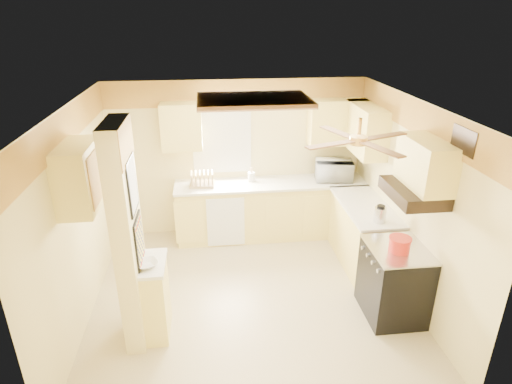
{
  "coord_description": "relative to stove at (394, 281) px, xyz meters",
  "views": [
    {
      "loc": [
        -0.47,
        -4.61,
        3.47
      ],
      "look_at": [
        0.11,
        0.35,
        1.32
      ],
      "focal_mm": 30.0,
      "sensor_mm": 36.0,
      "label": 1
    }
  ],
  "objects": [
    {
      "name": "floor",
      "position": [
        -1.67,
        0.55,
        -0.46
      ],
      "size": [
        4.0,
        4.0,
        0.0
      ],
      "primitive_type": "plane",
      "color": "#C6B289",
      "rests_on": "ground"
    },
    {
      "name": "ceiling",
      "position": [
        -1.67,
        0.55,
        2.04
      ],
      "size": [
        4.0,
        4.0,
        0.0
      ],
      "primitive_type": "plane",
      "rotation": [
        3.14,
        0.0,
        0.0
      ],
      "color": "white",
      "rests_on": "wall_back"
    },
    {
      "name": "wall_back",
      "position": [
        -1.67,
        2.45,
        0.79
      ],
      "size": [
        4.0,
        0.0,
        4.0
      ],
      "primitive_type": "plane",
      "rotation": [
        1.57,
        0.0,
        0.0
      ],
      "color": "beige",
      "rests_on": "floor"
    },
    {
      "name": "wall_front",
      "position": [
        -1.67,
        -1.35,
        0.79
      ],
      "size": [
        4.0,
        0.0,
        4.0
      ],
      "primitive_type": "plane",
      "rotation": [
        -1.57,
        0.0,
        0.0
      ],
      "color": "beige",
      "rests_on": "floor"
    },
    {
      "name": "wall_left",
      "position": [
        -3.67,
        0.55,
        0.79
      ],
      "size": [
        0.0,
        3.8,
        3.8
      ],
      "primitive_type": "plane",
      "rotation": [
        1.57,
        0.0,
        1.57
      ],
      "color": "beige",
      "rests_on": "floor"
    },
    {
      "name": "wall_right",
      "position": [
        0.33,
        0.55,
        0.79
      ],
      "size": [
        0.0,
        3.8,
        3.8
      ],
      "primitive_type": "plane",
      "rotation": [
        1.57,
        0.0,
        -1.57
      ],
      "color": "beige",
      "rests_on": "floor"
    },
    {
      "name": "wallpaper_border",
      "position": [
        -1.67,
        2.43,
        1.84
      ],
      "size": [
        4.0,
        0.02,
        0.4
      ],
      "primitive_type": "cube",
      "color": "#FFC14B",
      "rests_on": "wall_back"
    },
    {
      "name": "partition_column",
      "position": [
        -3.02,
        0.0,
        0.79
      ],
      "size": [
        0.2,
        0.7,
        2.5
      ],
      "primitive_type": "cube",
      "color": "beige",
      "rests_on": "floor"
    },
    {
      "name": "partition_ledge",
      "position": [
        -2.8,
        0.0,
        -0.01
      ],
      "size": [
        0.25,
        0.55,
        0.9
      ],
      "primitive_type": "cube",
      "color": "#F5E678",
      "rests_on": "floor"
    },
    {
      "name": "ledge_top",
      "position": [
        -2.8,
        0.0,
        0.46
      ],
      "size": [
        0.28,
        0.58,
        0.04
      ],
      "primitive_type": "cube",
      "color": "white",
      "rests_on": "partition_ledge"
    },
    {
      "name": "lower_cabinets_back",
      "position": [
        -1.17,
        2.15,
        -0.01
      ],
      "size": [
        3.0,
        0.6,
        0.9
      ],
      "primitive_type": "cube",
      "color": "#F5E678",
      "rests_on": "floor"
    },
    {
      "name": "lower_cabinets_right",
      "position": [
        0.03,
        1.15,
        -0.01
      ],
      "size": [
        0.6,
        1.4,
        0.9
      ],
      "primitive_type": "cube",
      "color": "#F5E678",
      "rests_on": "floor"
    },
    {
      "name": "countertop_back",
      "position": [
        -1.17,
        2.14,
        0.46
      ],
      "size": [
        3.04,
        0.64,
        0.04
      ],
      "primitive_type": "cube",
      "color": "white",
      "rests_on": "lower_cabinets_back"
    },
    {
      "name": "countertop_right",
      "position": [
        0.02,
        1.15,
        0.46
      ],
      "size": [
        0.64,
        1.44,
        0.04
      ],
      "primitive_type": "cube",
      "color": "white",
      "rests_on": "lower_cabinets_right"
    },
    {
      "name": "dishwasher_panel",
      "position": [
        -1.92,
        1.84,
        -0.03
      ],
      "size": [
        0.58,
        0.02,
        0.8
      ],
      "primitive_type": "cube",
      "color": "white",
      "rests_on": "lower_cabinets_back"
    },
    {
      "name": "window",
      "position": [
        -1.92,
        2.44,
        1.09
      ],
      "size": [
        0.92,
        0.02,
        1.02
      ],
      "color": "white",
      "rests_on": "wall_back"
    },
    {
      "name": "upper_cab_back_left",
      "position": [
        -2.52,
        2.27,
        1.39
      ],
      "size": [
        0.6,
        0.35,
        0.7
      ],
      "primitive_type": "cube",
      "color": "#F5E678",
      "rests_on": "wall_back"
    },
    {
      "name": "upper_cab_back_right",
      "position": [
        -0.12,
        2.27,
        1.39
      ],
      "size": [
        0.9,
        0.35,
        0.7
      ],
      "primitive_type": "cube",
      "color": "#F5E678",
      "rests_on": "wall_back"
    },
    {
      "name": "upper_cab_right",
      "position": [
        0.16,
        1.8,
        1.39
      ],
      "size": [
        0.35,
        1.0,
        0.7
      ],
      "primitive_type": "cube",
      "color": "#F5E678",
      "rests_on": "wall_right"
    },
    {
      "name": "upper_cab_left_wall",
      "position": [
        -3.49,
        0.3,
        1.39
      ],
      "size": [
        0.35,
        0.75,
        0.7
      ],
      "primitive_type": "cube",
      "color": "#F5E678",
      "rests_on": "wall_left"
    },
    {
      "name": "upper_cab_over_stove",
      "position": [
        0.16,
        0.0,
        1.49
      ],
      "size": [
        0.35,
        0.76,
        0.52
      ],
      "primitive_type": "cube",
      "color": "#F5E678",
      "rests_on": "wall_right"
    },
    {
      "name": "stove",
      "position": [
        0.0,
        0.0,
        0.0
      ],
      "size": [
        0.68,
        0.77,
        0.92
      ],
      "color": "black",
      "rests_on": "floor"
    },
    {
      "name": "range_hood",
      "position": [
        0.07,
        0.0,
        1.16
      ],
      "size": [
        0.5,
        0.76,
        0.14
      ],
      "primitive_type": "cube",
      "color": "black",
      "rests_on": "upper_cab_over_stove"
    },
    {
      "name": "poster_menu",
      "position": [
        -2.91,
        0.0,
        1.39
      ],
      "size": [
        0.02,
        0.42,
        0.57
      ],
      "color": "black",
      "rests_on": "partition_column"
    },
    {
      "name": "poster_nashville",
      "position": [
        -2.91,
        0.0,
        0.74
      ],
      "size": [
        0.02,
        0.42,
        0.57
      ],
      "color": "black",
      "rests_on": "partition_column"
    },
    {
      "name": "ceiling_light_panel",
      "position": [
        -1.57,
        1.05,
        2.0
      ],
      "size": [
        1.35,
        0.95,
        0.06
      ],
      "color": "brown",
      "rests_on": "ceiling"
    },
    {
      "name": "ceiling_fan",
      "position": [
        -0.67,
        -0.15,
        1.83
      ],
      "size": [
        1.15,
        1.15,
        0.26
      ],
      "color": "gold",
      "rests_on": "ceiling"
    },
    {
      "name": "vent_grate",
      "position": [
        0.31,
        -0.35,
        1.84
      ],
      "size": [
        0.02,
        0.4,
        0.25
      ],
      "primitive_type": "cube",
      "color": "black",
      "rests_on": "wall_right"
    },
    {
      "name": "microwave",
      "position": [
        -0.16,
        2.14,
        0.64
      ],
      "size": [
        0.63,
        0.48,
        0.32
      ],
      "primitive_type": "imported",
      "rotation": [
        0.0,
        0.0,
        2.98
      ],
      "color": "white",
      "rests_on": "countertop_back"
    },
    {
      "name": "bowl",
      "position": [
        -2.84,
        -0.08,
        0.51
      ],
      "size": [
        0.3,
        0.3,
        0.06
      ],
      "primitive_type": "imported",
      "rotation": [
        0.0,
        0.0,
        0.42
      ],
      "color": "white",
      "rests_on": "ledge_top"
    },
    {
      "name": "dutch_oven",
      "position": [
        -0.02,
        -0.05,
        0.54
      ],
      "size": [
        0.25,
        0.25,
        0.17
      ],
      "color": "red",
      "rests_on": "stove"
    },
    {
      "name": "kettle",
      "position": [
        0.01,
        0.63,
        0.59
      ],
      "size": [
        0.15,
        0.15,
        0.23
      ],
      "color": "silver",
      "rests_on": "countertop_right"
    },
    {
      "name": "dish_rack",
      "position": [
        -2.26,
        2.14,
        0.56
      ],
      "size": [
        0.39,
        0.3,
        0.22
      ],
      "color": "tan",
      "rests_on": "countertop_back"
    },
    {
      "name": "utensil_crock",
      "position": [
        -1.48,
        2.24,
        0.55
      ],
      "size": [
        0.11,
        0.11,
        0.22
      ],
      "color": "white",
      "rests_on": "countertop_back"
    }
  ]
}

